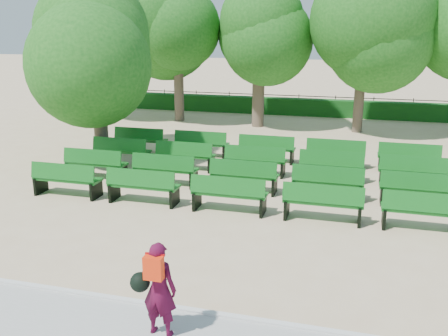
# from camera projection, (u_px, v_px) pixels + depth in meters

# --- Properties ---
(ground) EXTENTS (120.00, 120.00, 0.00)m
(ground) POSITION_uv_depth(u_px,v_px,m) (204.00, 192.00, 14.84)
(ground) COLOR tan
(paving) EXTENTS (30.00, 2.20, 0.06)m
(paving) POSITION_uv_depth(u_px,v_px,m) (64.00, 335.00, 7.97)
(paving) COLOR #ABACA7
(paving) RESTS_ON ground
(curb) EXTENTS (30.00, 0.12, 0.10)m
(curb) POSITION_uv_depth(u_px,v_px,m) (99.00, 297.00, 9.03)
(curb) COLOR silver
(curb) RESTS_ON ground
(hedge) EXTENTS (26.00, 0.70, 0.90)m
(hedge) POSITION_uv_depth(u_px,v_px,m) (280.00, 106.00, 27.69)
(hedge) COLOR #144E17
(hedge) RESTS_ON ground
(fence) EXTENTS (26.00, 0.10, 1.02)m
(fence) POSITION_uv_depth(u_px,v_px,m) (280.00, 113.00, 28.18)
(fence) COLOR black
(fence) RESTS_ON ground
(tree_line) EXTENTS (21.80, 6.80, 7.04)m
(tree_line) POSITION_uv_depth(u_px,v_px,m) (266.00, 128.00, 24.10)
(tree_line) COLOR #22671B
(tree_line) RESTS_ON ground
(bench_array) EXTENTS (2.04, 0.77, 1.26)m
(bench_array) POSITION_uv_depth(u_px,v_px,m) (250.00, 179.00, 15.75)
(bench_array) COLOR #11641A
(bench_array) RESTS_ON ground
(tree_among) EXTENTS (4.15, 4.15, 5.74)m
(tree_among) POSITION_uv_depth(u_px,v_px,m) (96.00, 54.00, 17.23)
(tree_among) COLOR brown
(tree_among) RESTS_ON ground
(person) EXTENTS (0.75, 0.46, 1.57)m
(person) POSITION_uv_depth(u_px,v_px,m) (157.00, 288.00, 7.73)
(person) COLOR #480A26
(person) RESTS_ON ground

